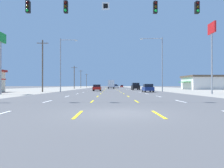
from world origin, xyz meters
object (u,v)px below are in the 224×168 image
pole_sign_right_row_0 (212,40)px  streetlight_left_row_0 (62,62)px  sedan_inner_right_far (117,86)px  suv_center_turn_distant_b (110,86)px  box_truck_center_turn_midfar (111,84)px  hatchback_far_right_nearest (148,88)px  pole_sign_left_row_0 (1,46)px  suv_far_right_mid (135,86)px  streetlight_right_row_0 (160,60)px  sedan_inner_left_near (97,88)px  hatchback_far_left_farthest (98,86)px  sedan_center_turn_farther (110,86)px  hatchback_far_right_distant_a (122,86)px  suv_inner_right_distant_c (116,86)px

pole_sign_right_row_0 → streetlight_left_row_0: streetlight_left_row_0 is taller
sedan_inner_right_far → streetlight_left_row_0: (-13.38, -72.47, 5.24)m
suv_center_turn_distant_b → box_truck_center_turn_midfar: bearing=-89.9°
box_truck_center_turn_midfar → streetlight_left_row_0: 38.96m
hatchback_far_right_nearest → sedan_inner_right_far: bearing=92.5°
suv_center_turn_distant_b → pole_sign_left_row_0: (-15.69, -104.11, 5.73)m
suv_far_right_mid → suv_center_turn_distant_b: 75.25m
pole_sign_left_row_0 → streetlight_right_row_0: streetlight_right_row_0 is taller
sedan_inner_left_near → hatchback_far_left_farthest: (-3.84, 72.14, 0.03)m
sedan_center_turn_farther → streetlight_right_row_0: (9.77, -77.73, 5.54)m
suv_far_right_mid → sedan_center_turn_farther: bearing=96.4°
streetlight_left_row_0 → streetlight_right_row_0: (19.57, 0.00, 0.30)m
sedan_center_turn_farther → suv_center_turn_distant_b: size_ratio=0.92×
hatchback_far_right_nearest → box_truck_center_turn_midfar: size_ratio=0.54×
hatchback_far_left_farthest → streetlight_left_row_0: 79.10m
hatchback_far_left_farthest → box_truck_center_turn_midfar: bearing=-80.0°
hatchback_far_right_distant_a → sedan_inner_right_far: bearing=-102.1°
suv_far_right_mid → hatchback_far_left_farthest: bearing=102.7°
suv_center_turn_distant_b → pole_sign_right_row_0: bearing=-81.9°
sedan_inner_left_near → hatchback_far_right_distant_a: size_ratio=1.15×
hatchback_far_left_farthest → suv_inner_right_distant_c: 18.96m
pole_sign_left_row_0 → streetlight_right_row_0: (25.33, 12.37, -0.47)m
suv_center_turn_distant_b → pole_sign_left_row_0: bearing=-98.6°
hatchback_far_left_farthest → pole_sign_right_row_0: bearing=-76.4°
hatchback_far_right_distant_a → suv_inner_right_distant_c: bearing=126.2°
sedan_inner_left_near → box_truck_center_turn_midfar: box_truck_center_turn_midfar is taller
hatchback_far_right_distant_a → pole_sign_right_row_0: pole_sign_right_row_0 is taller
hatchback_far_right_distant_a → streetlight_right_row_0: (2.53, -89.52, 5.51)m
pole_sign_right_row_0 → suv_inner_right_distant_c: bearing=96.1°
suv_center_turn_distant_b → streetlight_left_row_0: streetlight_left_row_0 is taller
box_truck_center_turn_midfar → pole_sign_left_row_0: pole_sign_left_row_0 is taller
suv_center_turn_distant_b → sedan_inner_right_far: bearing=-79.9°
pole_sign_right_row_0 → hatchback_far_left_farthest: bearing=103.6°
box_truck_center_turn_midfar → streetlight_left_row_0: (-10.01, -37.42, 4.16)m
box_truck_center_turn_midfar → sedan_inner_right_far: (3.36, 35.05, -1.08)m
hatchback_far_right_nearest → streetlight_right_row_0: (2.90, 2.40, 5.51)m
hatchback_far_right_distant_a → hatchback_far_right_nearest: bearing=-90.2°
sedan_inner_right_far → hatchback_far_left_farthest: bearing=149.0°
streetlight_left_row_0 → streetlight_right_row_0: streetlight_right_row_0 is taller
box_truck_center_turn_midfar → suv_inner_right_distant_c: size_ratio=1.47×
hatchback_far_left_farthest → hatchback_far_right_distant_a: size_ratio=1.00×
suv_center_turn_distant_b → suv_inner_right_distant_c: same height
sedan_inner_right_far → streetlight_right_row_0: bearing=-85.1°
hatchback_far_right_nearest → pole_sign_left_row_0: pole_sign_left_row_0 is taller
sedan_center_turn_farther → suv_center_turn_distant_b: bearing=89.5°
suv_inner_right_distant_c → hatchback_far_right_nearest: bearing=-88.0°
sedan_center_turn_farther → streetlight_right_row_0: streetlight_right_row_0 is taller
hatchback_far_right_distant_a → streetlight_left_row_0: bearing=-100.8°
box_truck_center_turn_midfar → suv_inner_right_distant_c: 57.30m
hatchback_far_right_nearest → sedan_center_turn_farther: (-6.87, 80.13, -0.03)m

